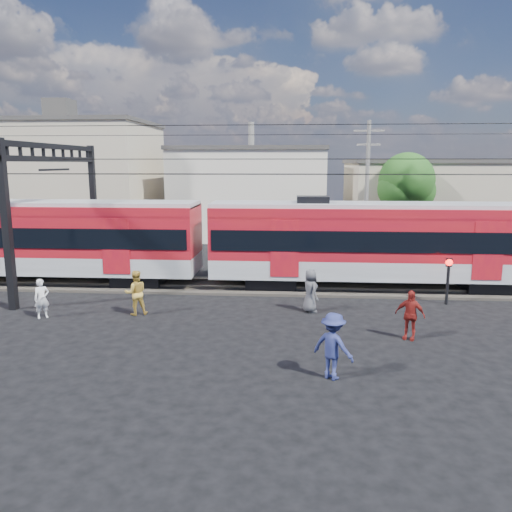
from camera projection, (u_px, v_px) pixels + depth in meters
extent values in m
plane|color=black|center=(244.00, 346.00, 16.67)|extent=(120.00, 120.00, 0.00)
cube|color=#2D2823|center=(260.00, 286.00, 24.50)|extent=(70.00, 3.40, 0.12)
cube|color=#59544C|center=(259.00, 287.00, 23.74)|extent=(70.00, 0.12, 0.12)
cube|color=#59544C|center=(261.00, 280.00, 25.21)|extent=(70.00, 0.12, 0.12)
cube|color=black|center=(141.00, 278.00, 24.88)|extent=(2.40, 2.20, 0.70)
cube|color=#96989D|center=(40.00, 261.00, 25.10)|extent=(16.00, 3.00, 0.90)
cube|color=maroon|center=(38.00, 229.00, 24.80)|extent=(16.00, 3.00, 2.40)
cube|color=black|center=(38.00, 234.00, 24.85)|extent=(15.68, 3.08, 0.95)
cube|color=#96989D|center=(36.00, 204.00, 24.57)|extent=(16.00, 2.60, 0.25)
cube|color=black|center=(272.00, 281.00, 24.41)|extent=(2.40, 2.20, 0.70)
cube|color=black|center=(487.00, 284.00, 23.67)|extent=(2.40, 2.20, 0.70)
cube|color=#96989D|center=(378.00, 266.00, 23.89)|extent=(16.00, 3.00, 0.90)
cube|color=maroon|center=(380.00, 232.00, 23.59)|extent=(16.00, 3.00, 2.40)
cube|color=black|center=(380.00, 237.00, 23.63)|extent=(15.68, 3.08, 0.95)
cube|color=#96989D|center=(381.00, 206.00, 23.36)|extent=(16.00, 2.60, 0.25)
cube|color=black|center=(7.00, 226.00, 20.18)|extent=(0.30, 0.30, 7.00)
cube|color=black|center=(94.00, 207.00, 29.01)|extent=(0.30, 0.30, 7.00)
cube|color=black|center=(53.00, 146.00, 23.99)|extent=(0.25, 9.30, 0.25)
cube|color=black|center=(54.00, 159.00, 24.10)|extent=(0.25, 9.30, 0.25)
cylinder|color=black|center=(259.00, 174.00, 22.82)|extent=(70.00, 0.03, 0.03)
cylinder|color=black|center=(261.00, 174.00, 24.19)|extent=(70.00, 0.03, 0.03)
cylinder|color=black|center=(259.00, 159.00, 22.69)|extent=(70.00, 0.03, 0.03)
cylinder|color=black|center=(261.00, 159.00, 24.06)|extent=(70.00, 0.03, 0.03)
cylinder|color=black|center=(254.00, 125.00, 19.71)|extent=(70.00, 0.03, 0.03)
cylinder|color=black|center=(265.00, 135.00, 26.57)|extent=(70.00, 0.03, 0.03)
cube|color=tan|center=(65.00, 182.00, 40.60)|extent=(14.00, 10.00, 9.00)
cube|color=#3F3D3A|center=(61.00, 123.00, 39.75)|extent=(14.28, 10.20, 0.30)
cube|color=beige|center=(251.00, 193.00, 42.64)|extent=(12.00, 12.00, 7.00)
cube|color=#3F3D3A|center=(251.00, 149.00, 41.98)|extent=(12.24, 12.24, 0.30)
cube|color=tan|center=(454.00, 203.00, 38.64)|extent=(16.00, 10.00, 6.00)
cube|color=#3F3D3A|center=(457.00, 161.00, 38.06)|extent=(16.32, 10.20, 0.30)
cylinder|color=slate|center=(366.00, 193.00, 30.16)|extent=(0.24, 0.24, 8.50)
cube|color=slate|center=(369.00, 131.00, 29.50)|extent=(1.80, 0.12, 0.12)
cube|color=slate|center=(368.00, 145.00, 29.64)|extent=(1.40, 0.12, 0.12)
cylinder|color=#382619|center=(404.00, 225.00, 33.31)|extent=(0.36, 0.36, 3.92)
sphere|color=#154B15|center=(406.00, 180.00, 32.77)|extent=(3.64, 3.64, 3.64)
sphere|color=#154B15|center=(414.00, 191.00, 33.15)|extent=(2.80, 2.80, 2.80)
imported|color=silver|center=(42.00, 299.00, 19.55)|extent=(0.68, 0.65, 1.56)
imported|color=gold|center=(136.00, 293.00, 19.95)|extent=(1.07, 0.97, 1.81)
imported|color=navy|center=(333.00, 346.00, 13.98)|extent=(1.42, 1.29, 1.92)
imported|color=maroon|center=(410.00, 315.00, 17.15)|extent=(1.10, 0.83, 1.74)
imported|color=#45454A|center=(310.00, 291.00, 20.32)|extent=(0.90, 1.03, 1.78)
cylinder|color=black|center=(448.00, 283.00, 21.38)|extent=(0.13, 0.13, 1.90)
sphere|color=#FF140C|center=(449.00, 262.00, 21.22)|extent=(0.30, 0.30, 0.30)
cube|color=black|center=(449.00, 262.00, 21.22)|extent=(0.26, 0.06, 0.37)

